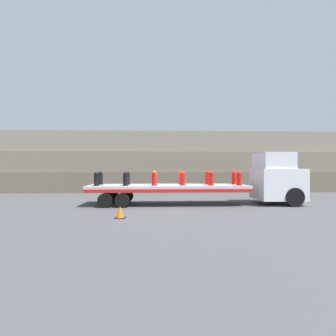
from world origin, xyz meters
name	(u,v)px	position (x,y,z in m)	size (l,w,h in m)	color
ground_plane	(168,205)	(0.00, 0.00, 0.00)	(120.00, 120.00, 0.00)	#474749
rock_cliff	(165,162)	(0.00, 8.84, 2.79)	(60.00, 3.30, 5.59)	#665B4C
truck_cab	(278,179)	(6.92, 0.00, 1.59)	(2.72, 2.63, 3.22)	silver
flatbed_trailer	(160,188)	(-0.53, 0.00, 1.00)	(9.76, 2.53, 1.21)	#B2B2B7
fire_hydrant_black_near_0	(96,179)	(-4.28, -0.53, 1.61)	(0.36, 0.49, 0.83)	black
fire_hydrant_black_far_0	(100,178)	(-4.28, 0.53, 1.61)	(0.36, 0.49, 0.83)	black
fire_hydrant_black_near_1	(125,179)	(-2.57, -0.53, 1.61)	(0.36, 0.49, 0.83)	black
fire_hydrant_black_far_1	(128,178)	(-2.57, 0.53, 1.61)	(0.36, 0.49, 0.83)	black
fire_hydrant_red_near_2	(154,179)	(-0.86, -0.53, 1.61)	(0.36, 0.49, 0.83)	red
fire_hydrant_red_far_2	(155,178)	(-0.86, 0.53, 1.61)	(0.36, 0.49, 0.83)	red
fire_hydrant_red_near_3	(183,179)	(0.86, -0.53, 1.61)	(0.36, 0.49, 0.83)	red
fire_hydrant_red_far_3	(181,178)	(0.86, 0.53, 1.61)	(0.36, 0.49, 0.83)	red
fire_hydrant_red_near_4	(211,179)	(2.57, -0.53, 1.61)	(0.36, 0.49, 0.83)	red
fire_hydrant_red_far_4	(208,178)	(2.57, 0.53, 1.61)	(0.36, 0.49, 0.83)	red
fire_hydrant_red_near_5	(239,179)	(4.28, -0.53, 1.61)	(0.36, 0.49, 0.83)	red
fire_hydrant_red_far_5	(234,178)	(4.28, 0.53, 1.61)	(0.36, 0.49, 0.83)	red
cargo_strap_rear	(154,171)	(-0.86, 0.00, 2.05)	(0.05, 2.62, 0.01)	yellow
cargo_strap_middle	(209,171)	(2.57, 0.00, 2.05)	(0.05, 2.62, 0.01)	yellow
traffic_cone	(120,212)	(-2.36, -4.17, 0.26)	(0.47, 0.47, 0.54)	black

